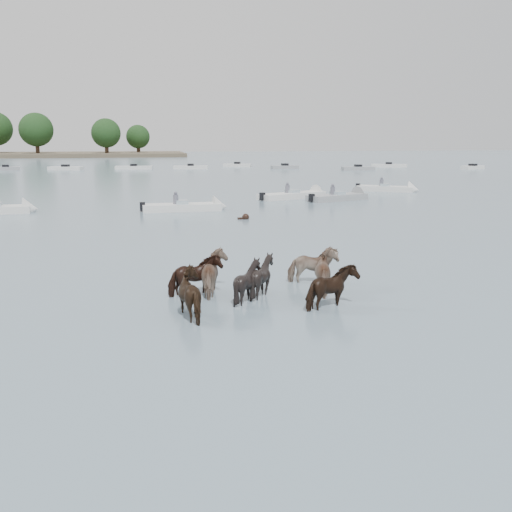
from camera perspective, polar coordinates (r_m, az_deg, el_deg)
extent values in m
plane|color=slate|center=(16.99, -2.39, -4.78)|extent=(400.00, 400.00, 0.00)
imported|color=black|center=(17.89, -6.17, -2.23)|extent=(1.86, 1.38, 1.43)
imported|color=gray|center=(18.01, -3.91, -1.93)|extent=(1.63, 1.79, 1.53)
imported|color=black|center=(17.70, 0.61, -2.28)|extent=(1.55, 1.44, 1.44)
imported|color=#816C57|center=(19.33, 5.71, -1.18)|extent=(1.77, 0.99, 1.42)
imported|color=black|center=(15.75, -5.97, -4.02)|extent=(1.91, 1.95, 1.50)
imported|color=black|center=(17.12, -0.85, -2.81)|extent=(1.48, 1.36, 1.42)
imported|color=black|center=(16.55, 7.56, -3.42)|extent=(1.85, 1.47, 1.42)
imported|color=#8F7161|center=(18.29, 7.40, -1.79)|extent=(1.57, 1.74, 1.53)
sphere|color=black|center=(34.70, -1.04, 3.92)|extent=(0.44, 0.44, 0.44)
cube|color=black|center=(34.67, -1.45, 3.74)|extent=(0.50, 0.22, 0.18)
cone|color=silver|center=(40.84, -21.65, 4.39)|extent=(1.04, 1.67, 1.60)
cube|color=silver|center=(39.06, -7.44, 4.81)|extent=(5.29, 1.71, 0.55)
cone|color=silver|center=(39.39, -3.62, 4.95)|extent=(0.93, 1.62, 1.60)
cube|color=#99ADB7|center=(39.02, -7.45, 5.32)|extent=(0.82, 1.14, 0.35)
cube|color=black|center=(38.89, -11.31, 4.88)|extent=(0.36, 0.36, 0.60)
cylinder|color=#595966|center=(38.97, -8.05, 5.60)|extent=(0.36, 0.36, 0.70)
sphere|color=#595966|center=(38.93, -8.07, 6.25)|extent=(0.24, 0.24, 0.24)
cube|color=silver|center=(46.87, 3.64, 6.02)|extent=(6.23, 4.03, 0.55)
cone|color=silver|center=(48.88, 6.40, 6.21)|extent=(1.49, 1.83, 1.60)
cube|color=#99ADB7|center=(46.83, 3.65, 6.45)|extent=(1.20, 1.35, 0.35)
cube|color=black|center=(44.95, 0.64, 6.00)|extent=(0.46, 0.46, 0.60)
cylinder|color=#595966|center=(46.71, 3.17, 6.69)|extent=(0.36, 0.36, 0.70)
sphere|color=#595966|center=(46.67, 3.18, 7.24)|extent=(0.24, 0.24, 0.24)
cube|color=gray|center=(45.81, 8.15, 5.80)|extent=(5.43, 3.41, 0.55)
cone|color=gray|center=(47.56, 10.52, 5.94)|extent=(1.43, 1.82, 1.60)
cube|color=#99ADB7|center=(45.77, 8.16, 6.23)|extent=(1.16, 1.34, 0.35)
cube|color=black|center=(44.12, 5.60, 5.83)|extent=(0.45, 0.45, 0.60)
cylinder|color=#595966|center=(45.62, 7.69, 6.48)|extent=(0.36, 0.36, 0.70)
sphere|color=#595966|center=(45.59, 7.71, 7.05)|extent=(0.24, 0.24, 0.24)
cube|color=silver|center=(54.68, 12.83, 6.57)|extent=(5.18, 4.15, 0.55)
cone|color=silver|center=(54.35, 15.52, 6.41)|extent=(1.63, 1.83, 1.60)
cube|color=#99ADB7|center=(54.66, 12.85, 6.93)|extent=(1.28, 1.38, 0.35)
cube|color=black|center=(55.12, 10.18, 6.87)|extent=(0.48, 0.48, 0.60)
cylinder|color=#595966|center=(54.48, 12.47, 7.15)|extent=(0.36, 0.36, 0.70)
sphere|color=#595966|center=(54.45, 12.49, 7.62)|extent=(0.24, 0.24, 0.24)
cube|color=gray|center=(97.11, -23.80, 8.01)|extent=(4.26, 2.28, 0.60)
cube|color=black|center=(97.10, -23.82, 8.23)|extent=(1.18, 1.18, 0.50)
cube|color=silver|center=(94.44, -18.56, 8.31)|extent=(5.54, 3.20, 0.60)
cube|color=black|center=(94.42, -18.57, 8.54)|extent=(1.28, 1.28, 0.50)
cube|color=silver|center=(93.83, -12.14, 8.64)|extent=(5.93, 2.22, 0.60)
cube|color=black|center=(93.81, -12.15, 8.87)|extent=(1.12, 1.12, 0.50)
cube|color=silver|center=(93.10, -6.57, 8.80)|extent=(5.58, 2.09, 0.60)
cube|color=black|center=(93.08, -6.58, 9.03)|extent=(1.10, 1.10, 0.50)
cube|color=silver|center=(99.60, -1.89, 9.05)|extent=(4.98, 2.98, 0.60)
cube|color=black|center=(99.58, -1.89, 9.27)|extent=(1.27, 1.27, 0.50)
cube|color=gray|center=(93.64, 2.90, 8.87)|extent=(4.51, 1.87, 0.60)
cube|color=black|center=(93.62, 2.91, 9.11)|extent=(1.08, 1.08, 0.50)
cube|color=gray|center=(90.99, 10.20, 8.62)|extent=(5.15, 1.66, 0.60)
cube|color=black|center=(90.97, 10.20, 8.86)|extent=(1.03, 1.03, 0.50)
cube|color=silver|center=(100.98, 13.16, 8.79)|extent=(6.12, 3.24, 0.60)
cube|color=black|center=(100.96, 13.17, 9.01)|extent=(1.26, 1.26, 0.50)
cube|color=silver|center=(98.73, 20.90, 8.28)|extent=(4.42, 2.85, 0.60)
cube|color=black|center=(98.71, 20.91, 8.50)|extent=(1.29, 1.29, 0.50)
cylinder|color=#382619|center=(162.52, -21.05, 9.93)|extent=(1.00, 1.00, 3.92)
sphere|color=black|center=(162.51, -21.18, 11.73)|extent=(8.71, 8.71, 8.71)
cylinder|color=#382619|center=(159.69, -14.73, 10.22)|extent=(1.00, 1.00, 3.45)
sphere|color=black|center=(159.67, -14.81, 11.83)|extent=(7.68, 7.68, 7.68)
cylinder|color=#382619|center=(166.55, -11.70, 10.31)|extent=(1.00, 1.00, 2.95)
sphere|color=black|center=(166.52, -11.75, 11.64)|extent=(6.55, 6.55, 6.55)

